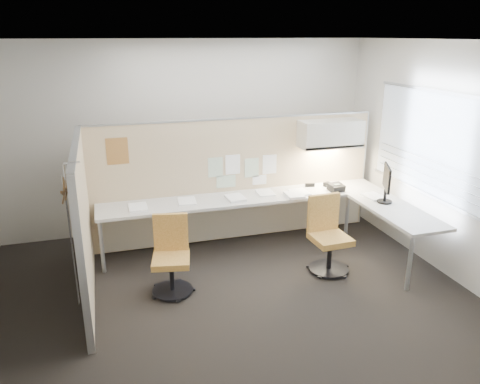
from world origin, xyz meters
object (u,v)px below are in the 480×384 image
object	(u,v)px
desk	(272,207)
phone	(336,187)
chair_right	(328,237)
monitor	(386,182)
chair_left	(171,258)

from	to	relation	value
desk	phone	bearing A→B (deg)	0.95
chair_right	monitor	world-z (taller)	monitor
phone	monitor	bearing A→B (deg)	-64.97
desk	chair_left	bearing A→B (deg)	-152.65
desk	chair_left	size ratio (longest dim) A/B	4.48
chair_left	chair_right	xyz separation A→B (m)	(1.96, -0.04, 0.03)
desk	monitor	size ratio (longest dim) A/B	8.02
desk	chair_right	distance (m)	0.95
chair_left	monitor	xyz separation A→B (m)	(2.88, 0.18, 0.60)
chair_left	monitor	size ratio (longest dim) A/B	1.79
chair_left	phone	world-z (taller)	chair_left
monitor	phone	bearing A→B (deg)	57.84
chair_left	monitor	world-z (taller)	monitor
chair_right	monitor	bearing A→B (deg)	10.50
desk	chair_right	size ratio (longest dim) A/B	4.22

